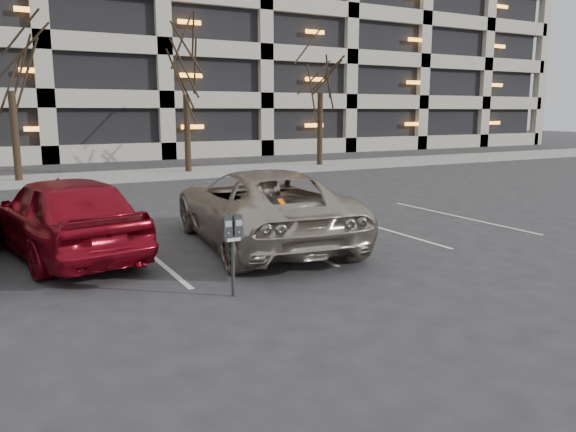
# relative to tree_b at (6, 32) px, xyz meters

# --- Properties ---
(ground) EXTENTS (140.00, 140.00, 0.00)m
(ground) POSITION_rel_tree_b_xyz_m (3.00, -16.00, -5.76)
(ground) COLOR #28282B
(ground) RESTS_ON ground
(sidewalk) EXTENTS (80.00, 4.00, 0.12)m
(sidewalk) POSITION_rel_tree_b_xyz_m (3.00, 0.00, -5.70)
(sidewalk) COLOR gray
(sidewalk) RESTS_ON ground
(stall_lines) EXTENTS (16.90, 5.20, 0.00)m
(stall_lines) POSITION_rel_tree_b_xyz_m (1.60, -13.70, -5.75)
(stall_lines) COLOR silver
(stall_lines) RESTS_ON ground
(parking_garage) EXTENTS (52.00, 20.00, 19.00)m
(parking_garage) POSITION_rel_tree_b_xyz_m (15.00, 17.84, 3.51)
(parking_garage) COLOR black
(parking_garage) RESTS_ON ground
(tree_b) EXTENTS (3.51, 3.51, 7.97)m
(tree_b) POSITION_rel_tree_b_xyz_m (0.00, 0.00, 0.00)
(tree_b) COLOR black
(tree_b) RESTS_ON ground
(tree_c) EXTENTS (3.46, 3.46, 7.86)m
(tree_c) POSITION_rel_tree_b_xyz_m (7.00, 0.00, -0.07)
(tree_c) COLOR black
(tree_c) RESTS_ON ground
(tree_d) EXTENTS (3.64, 3.64, 8.26)m
(tree_d) POSITION_rel_tree_b_xyz_m (14.00, 0.00, 0.22)
(tree_d) COLOR black
(tree_d) RESTS_ON ground
(parking_meter) EXTENTS (0.32, 0.13, 1.25)m
(parking_meter) POSITION_rel_tree_b_xyz_m (2.06, -16.92, -4.80)
(parking_meter) COLOR black
(parking_meter) RESTS_ON ground
(suv_silver) EXTENTS (3.30, 6.05, 1.62)m
(suv_silver) POSITION_rel_tree_b_xyz_m (3.96, -13.95, -4.95)
(suv_silver) COLOR #B2A797
(suv_silver) RESTS_ON ground
(car_red) EXTENTS (2.78, 5.11, 1.65)m
(car_red) POSITION_rel_tree_b_xyz_m (0.13, -13.18, -4.93)
(car_red) COLOR maroon
(car_red) RESTS_ON ground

